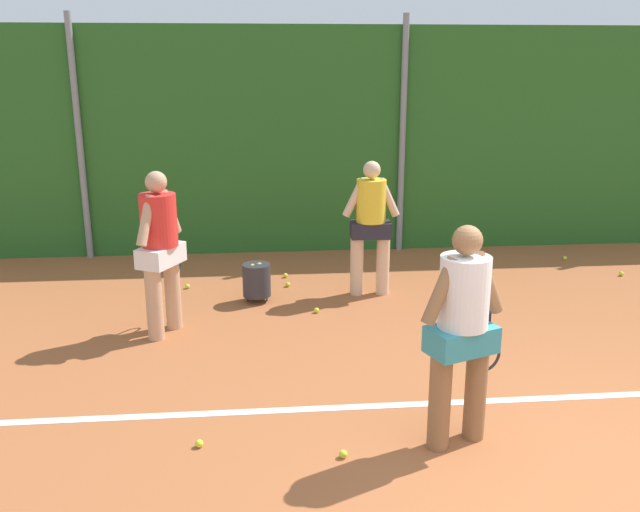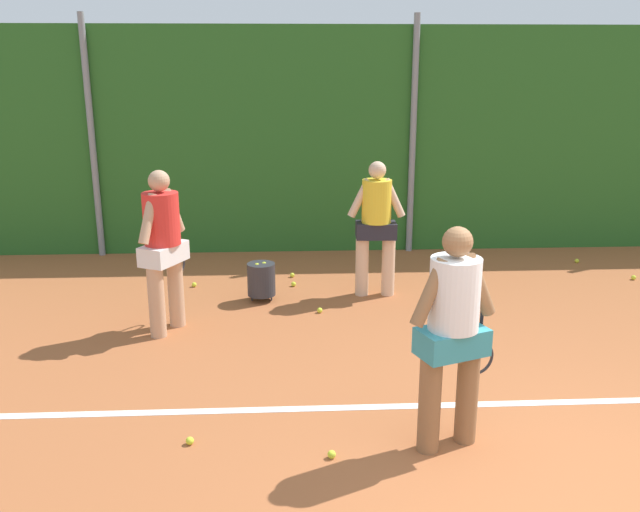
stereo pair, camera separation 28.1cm
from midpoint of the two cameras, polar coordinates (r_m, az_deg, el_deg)
ground_plane at (r=7.04m, az=13.24°, el=-9.64°), size 27.01×27.01×0.00m
hedge_fence_backdrop at (r=11.12m, az=5.98°, el=9.57°), size 17.18×0.25×3.53m
fence_post_left at (r=11.09m, az=-20.17°, el=9.09°), size 0.10×0.10×3.69m
fence_post_center at (r=10.94m, az=6.17°, el=9.88°), size 0.10×0.10×3.69m
court_baseline_paint at (r=6.59m, az=14.69°, el=-11.56°), size 12.56×0.10×0.01m
player_foreground_near at (r=5.40m, az=10.37°, el=-5.75°), size 0.77×0.48×1.82m
player_midcourt at (r=7.75m, az=-14.22°, el=0.91°), size 0.53×0.79×1.86m
player_backcourt_far at (r=8.85m, az=3.36°, el=2.95°), size 0.75×0.38×1.78m
ball_hopper at (r=8.79m, az=-6.24°, el=-2.00°), size 0.36×0.36×0.51m
tennis_ball_1 at (r=10.71m, az=23.21°, el=-1.38°), size 0.07×0.07×0.07m
tennis_ball_2 at (r=8.43m, az=-1.25°, el=-4.57°), size 0.07×0.07×0.07m
tennis_ball_4 at (r=9.40m, az=-3.58°, el=-2.39°), size 0.07×0.07×0.07m
tennis_ball_5 at (r=5.55m, az=0.44°, el=-16.24°), size 0.07×0.07×0.07m
tennis_ball_7 at (r=5.79m, az=-11.49°, el=-15.13°), size 0.07×0.07×0.07m
tennis_ball_8 at (r=9.51m, az=-11.86°, el=-2.50°), size 0.07×0.07×0.07m
tennis_ball_9 at (r=11.25m, az=19.13°, el=-0.16°), size 0.07×0.07×0.07m
tennis_ball_10 at (r=9.79m, az=-3.73°, el=-1.63°), size 0.07×0.07×0.07m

